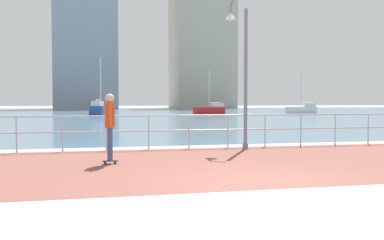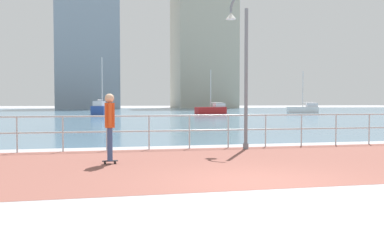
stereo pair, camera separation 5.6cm
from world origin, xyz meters
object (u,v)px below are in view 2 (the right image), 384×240
Objects in this scene: lamppost at (242,62)px; sailboat_white at (102,109)px; sailboat_navy at (212,110)px; sailboat_ivory at (304,109)px; skateboarder at (110,122)px.

sailboat_white reaches higher than lamppost.
lamppost is 0.93× the size of sailboat_navy.
sailboat_ivory is (22.91, 40.22, -2.41)m from lamppost.
skateboarder is 0.32× the size of sailboat_ivory.
sailboat_navy is (14.08, 0.39, -0.12)m from sailboat_white.
lamppost is 46.35m from sailboat_ivory.
sailboat_white is (0.21, 42.43, -0.43)m from skateboarder.
sailboat_ivory is at bearing 57.40° from skateboarder.
skateboarder is at bearing -122.60° from sailboat_ivory.
sailboat_ivory is (27.40, 42.85, -0.56)m from skateboarder.
sailboat_navy is at bearing 71.55° from skateboarder.
skateboarder is 0.26× the size of sailboat_white.
sailboat_ivory is 1.00× the size of sailboat_navy.
lamppost is 5.53m from skateboarder.
skateboarder is at bearing -149.58° from lamppost.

